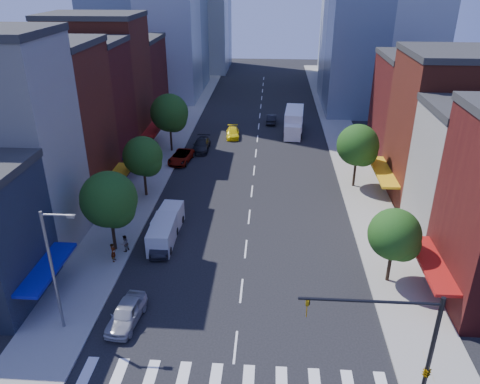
# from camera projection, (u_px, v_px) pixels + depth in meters

# --- Properties ---
(ground) EXTENTS (220.00, 220.00, 0.00)m
(ground) POSITION_uv_depth(u_px,v_px,m) (235.00, 347.00, 30.80)
(ground) COLOR black
(ground) RESTS_ON ground
(sidewalk_left) EXTENTS (5.00, 120.00, 0.15)m
(sidewalk_left) POSITION_uv_depth(u_px,v_px,m) (171.00, 141.00, 67.54)
(sidewalk_left) COLOR gray
(sidewalk_left) RESTS_ON ground
(sidewalk_right) EXTENTS (5.00, 120.00, 0.15)m
(sidewalk_right) POSITION_uv_depth(u_px,v_px,m) (345.00, 145.00, 66.01)
(sidewalk_right) COLOR gray
(sidewalk_right) RESTS_ON ground
(crosswalk) EXTENTS (19.00, 3.00, 0.01)m
(crosswalk) POSITION_uv_depth(u_px,v_px,m) (232.00, 383.00, 28.10)
(crosswalk) COLOR silver
(crosswalk) RESTS_ON ground
(bldg_left_2) EXTENTS (12.00, 9.00, 16.00)m
(bldg_left_2) POSITION_uv_depth(u_px,v_px,m) (43.00, 128.00, 47.10)
(bldg_left_2) COLOR maroon
(bldg_left_2) RESTS_ON ground
(bldg_left_3) EXTENTS (12.00, 8.00, 15.00)m
(bldg_left_3) POSITION_uv_depth(u_px,v_px,m) (76.00, 110.00, 54.96)
(bldg_left_3) COLOR #501414
(bldg_left_3) RESTS_ON ground
(bldg_left_4) EXTENTS (12.00, 9.00, 17.00)m
(bldg_left_4) POSITION_uv_depth(u_px,v_px,m) (100.00, 86.00, 62.18)
(bldg_left_4) COLOR maroon
(bldg_left_4) RESTS_ON ground
(bldg_left_5) EXTENTS (12.00, 10.00, 13.00)m
(bldg_left_5) POSITION_uv_depth(u_px,v_px,m) (122.00, 85.00, 71.60)
(bldg_left_5) COLOR #501414
(bldg_left_5) RESTS_ON ground
(bldg_right_2) EXTENTS (12.00, 10.00, 15.00)m
(bldg_right_2) POSITION_uv_depth(u_px,v_px,m) (457.00, 131.00, 47.88)
(bldg_right_2) COLOR maroon
(bldg_right_2) RESTS_ON ground
(bldg_right_3) EXTENTS (12.00, 10.00, 13.00)m
(bldg_right_3) POSITION_uv_depth(u_px,v_px,m) (427.00, 114.00, 57.32)
(bldg_right_3) COLOR #501414
(bldg_right_3) RESTS_ON ground
(traffic_signal) EXTENTS (7.24, 2.24, 8.00)m
(traffic_signal) POSITION_uv_depth(u_px,v_px,m) (419.00, 359.00, 24.35)
(traffic_signal) COLOR black
(traffic_signal) RESTS_ON sidewalk_right
(streetlight) EXTENTS (2.25, 0.25, 9.00)m
(streetlight) POSITION_uv_depth(u_px,v_px,m) (54.00, 265.00, 30.15)
(streetlight) COLOR slate
(streetlight) RESTS_ON sidewalk_left
(tree_left_near) EXTENTS (4.80, 4.80, 7.30)m
(tree_left_near) POSITION_uv_depth(u_px,v_px,m) (111.00, 202.00, 39.23)
(tree_left_near) COLOR black
(tree_left_near) RESTS_ON sidewalk_left
(tree_left_mid) EXTENTS (4.20, 4.20, 6.65)m
(tree_left_mid) POSITION_uv_depth(u_px,v_px,m) (144.00, 158.00, 49.28)
(tree_left_mid) COLOR black
(tree_left_mid) RESTS_ON sidewalk_left
(tree_left_far) EXTENTS (5.00, 5.00, 7.75)m
(tree_left_far) POSITION_uv_depth(u_px,v_px,m) (170.00, 114.00, 61.59)
(tree_left_far) COLOR black
(tree_left_far) RESTS_ON sidewalk_left
(tree_right_near) EXTENTS (4.00, 4.00, 6.20)m
(tree_right_near) POSITION_uv_depth(u_px,v_px,m) (396.00, 237.00, 35.41)
(tree_right_near) COLOR black
(tree_right_near) RESTS_ON sidewalk_right
(tree_right_far) EXTENTS (4.60, 4.60, 7.20)m
(tree_right_far) POSITION_uv_depth(u_px,v_px,m) (359.00, 147.00, 51.32)
(tree_right_far) COLOR black
(tree_right_far) RESTS_ON sidewalk_right
(parked_car_front) EXTENTS (2.26, 4.69, 1.54)m
(parked_car_front) POSITION_uv_depth(u_px,v_px,m) (126.00, 313.00, 32.65)
(parked_car_front) COLOR #A3A4A8
(parked_car_front) RESTS_ON ground
(parked_car_second) EXTENTS (2.13, 4.73, 1.51)m
(parked_car_second) POSITION_uv_depth(u_px,v_px,m) (161.00, 241.00, 41.31)
(parked_car_second) COLOR black
(parked_car_second) RESTS_ON ground
(parked_car_third) EXTENTS (2.99, 5.41, 1.43)m
(parked_car_third) POSITION_uv_depth(u_px,v_px,m) (181.00, 157.00, 60.03)
(parked_car_third) COLOR #999999
(parked_car_third) RESTS_ON ground
(parked_car_rear) EXTENTS (2.14, 5.22, 1.51)m
(parked_car_rear) POSITION_uv_depth(u_px,v_px,m) (201.00, 145.00, 63.95)
(parked_car_rear) COLOR black
(parked_car_rear) RESTS_ON ground
(cargo_van_near) EXTENTS (2.12, 5.02, 2.12)m
(cargo_van_near) POSITION_uv_depth(u_px,v_px,m) (162.00, 235.00, 41.78)
(cargo_van_near) COLOR silver
(cargo_van_near) RESTS_ON ground
(cargo_van_far) EXTENTS (2.25, 4.99, 2.08)m
(cargo_van_far) POSITION_uv_depth(u_px,v_px,m) (168.00, 222.00, 44.01)
(cargo_van_far) COLOR silver
(cargo_van_far) RESTS_ON ground
(taxi) EXTENTS (2.21, 4.69, 1.32)m
(taxi) POSITION_uv_depth(u_px,v_px,m) (233.00, 133.00, 69.00)
(taxi) COLOR yellow
(taxi) RESTS_ON ground
(traffic_car_oncoming) EXTENTS (1.63, 4.28, 1.39)m
(traffic_car_oncoming) POSITION_uv_depth(u_px,v_px,m) (271.00, 119.00, 75.31)
(traffic_car_oncoming) COLOR black
(traffic_car_oncoming) RESTS_ON ground
(traffic_car_far) EXTENTS (1.66, 3.90, 1.31)m
(traffic_car_far) POSITION_uv_depth(u_px,v_px,m) (292.00, 123.00, 73.49)
(traffic_car_far) COLOR #999999
(traffic_car_far) RESTS_ON ground
(box_truck) EXTENTS (3.22, 8.82, 3.48)m
(box_truck) POSITION_uv_depth(u_px,v_px,m) (294.00, 122.00, 70.40)
(box_truck) COLOR white
(box_truck) RESTS_ON ground
(pedestrian_near) EXTENTS (0.43, 0.63, 1.68)m
(pedestrian_near) POSITION_uv_depth(u_px,v_px,m) (113.00, 252.00, 39.27)
(pedestrian_near) COLOR #999999
(pedestrian_near) RESTS_ON sidewalk_left
(pedestrian_far) EXTENTS (0.88, 0.94, 1.55)m
(pedestrian_far) POSITION_uv_depth(u_px,v_px,m) (125.00, 243.00, 40.69)
(pedestrian_far) COLOR #999999
(pedestrian_far) RESTS_ON sidewalk_left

